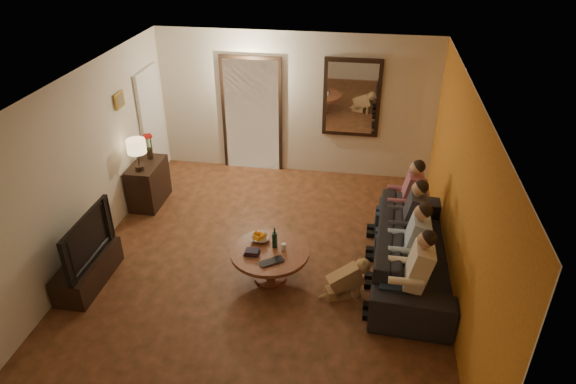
% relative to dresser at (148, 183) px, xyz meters
% --- Properties ---
extents(floor, '(5.00, 6.00, 0.01)m').
position_rel_dresser_xyz_m(floor, '(2.25, -1.39, -0.37)').
color(floor, '#3F2711').
rests_on(floor, ground).
extents(ceiling, '(5.00, 6.00, 0.01)m').
position_rel_dresser_xyz_m(ceiling, '(2.25, -1.39, 2.23)').
color(ceiling, white).
rests_on(ceiling, back_wall).
extents(back_wall, '(5.00, 0.02, 2.60)m').
position_rel_dresser_xyz_m(back_wall, '(2.25, 1.61, 0.93)').
color(back_wall, beige).
rests_on(back_wall, floor).
extents(front_wall, '(5.00, 0.02, 2.60)m').
position_rel_dresser_xyz_m(front_wall, '(2.25, -4.39, 0.93)').
color(front_wall, beige).
rests_on(front_wall, floor).
extents(left_wall, '(0.02, 6.00, 2.60)m').
position_rel_dresser_xyz_m(left_wall, '(-0.25, -1.39, 0.93)').
color(left_wall, beige).
rests_on(left_wall, floor).
extents(right_wall, '(0.02, 6.00, 2.60)m').
position_rel_dresser_xyz_m(right_wall, '(4.75, -1.39, 0.93)').
color(right_wall, beige).
rests_on(right_wall, floor).
extents(orange_accent, '(0.01, 6.00, 2.60)m').
position_rel_dresser_xyz_m(orange_accent, '(4.74, -1.39, 0.93)').
color(orange_accent, '#BC6B20').
rests_on(orange_accent, right_wall).
extents(kitchen_doorway, '(1.00, 0.06, 2.10)m').
position_rel_dresser_xyz_m(kitchen_doorway, '(1.45, 1.59, 0.68)').
color(kitchen_doorway, '#FFE0A5').
rests_on(kitchen_doorway, floor).
extents(door_trim, '(1.12, 0.04, 2.22)m').
position_rel_dresser_xyz_m(door_trim, '(1.45, 1.58, 0.68)').
color(door_trim, black).
rests_on(door_trim, floor).
extents(fridge_glimpse, '(0.45, 0.03, 1.70)m').
position_rel_dresser_xyz_m(fridge_glimpse, '(1.70, 1.59, 0.53)').
color(fridge_glimpse, silver).
rests_on(fridge_glimpse, floor).
extents(mirror_frame, '(1.00, 0.05, 1.40)m').
position_rel_dresser_xyz_m(mirror_frame, '(3.25, 1.57, 1.13)').
color(mirror_frame, black).
rests_on(mirror_frame, back_wall).
extents(mirror_glass, '(0.86, 0.02, 1.26)m').
position_rel_dresser_xyz_m(mirror_glass, '(3.25, 1.54, 1.13)').
color(mirror_glass, white).
rests_on(mirror_glass, back_wall).
extents(white_door, '(0.06, 0.85, 2.04)m').
position_rel_dresser_xyz_m(white_door, '(-0.21, 0.91, 0.65)').
color(white_door, white).
rests_on(white_door, floor).
extents(framed_art, '(0.03, 0.28, 0.24)m').
position_rel_dresser_xyz_m(framed_art, '(-0.22, -0.09, 1.48)').
color(framed_art, '#B28C33').
rests_on(framed_art, left_wall).
extents(art_canvas, '(0.01, 0.22, 0.18)m').
position_rel_dresser_xyz_m(art_canvas, '(-0.21, -0.09, 1.48)').
color(art_canvas, brown).
rests_on(art_canvas, left_wall).
extents(dresser, '(0.45, 0.82, 0.73)m').
position_rel_dresser_xyz_m(dresser, '(0.00, 0.00, 0.00)').
color(dresser, black).
rests_on(dresser, floor).
extents(table_lamp, '(0.30, 0.30, 0.54)m').
position_rel_dresser_xyz_m(table_lamp, '(0.00, -0.22, 0.64)').
color(table_lamp, beige).
rests_on(table_lamp, dresser).
extents(flower_vase, '(0.14, 0.14, 0.44)m').
position_rel_dresser_xyz_m(flower_vase, '(0.00, 0.22, 0.59)').
color(flower_vase, red).
rests_on(flower_vase, dresser).
extents(tv_stand, '(0.45, 1.14, 0.38)m').
position_rel_dresser_xyz_m(tv_stand, '(0.00, -2.13, -0.18)').
color(tv_stand, black).
rests_on(tv_stand, floor).
extents(tv, '(1.17, 0.15, 0.67)m').
position_rel_dresser_xyz_m(tv, '(0.00, -2.13, 0.35)').
color(tv, black).
rests_on(tv, tv_stand).
extents(sofa, '(2.63, 1.16, 0.75)m').
position_rel_dresser_xyz_m(sofa, '(4.30, -1.25, 0.01)').
color(sofa, black).
rests_on(sofa, floor).
extents(person_a, '(0.60, 0.40, 1.20)m').
position_rel_dresser_xyz_m(person_a, '(4.20, -2.15, 0.23)').
color(person_a, tan).
rests_on(person_a, sofa).
extents(person_b, '(0.60, 0.40, 1.20)m').
position_rel_dresser_xyz_m(person_b, '(4.20, -1.55, 0.23)').
color(person_b, tan).
rests_on(person_b, sofa).
extents(person_c, '(0.60, 0.40, 1.20)m').
position_rel_dresser_xyz_m(person_c, '(4.20, -0.95, 0.23)').
color(person_c, tan).
rests_on(person_c, sofa).
extents(person_d, '(0.60, 0.40, 1.20)m').
position_rel_dresser_xyz_m(person_d, '(4.20, -0.35, 0.23)').
color(person_d, tan).
rests_on(person_d, sofa).
extents(dog, '(0.61, 0.44, 0.56)m').
position_rel_dresser_xyz_m(dog, '(3.43, -1.85, -0.09)').
color(dog, '#A37D4B').
rests_on(dog, floor).
extents(coffee_table, '(1.10, 1.10, 0.45)m').
position_rel_dresser_xyz_m(coffee_table, '(2.39, -1.65, -0.14)').
color(coffee_table, brown).
rests_on(coffee_table, floor).
extents(bowl, '(0.26, 0.26, 0.06)m').
position_rel_dresser_xyz_m(bowl, '(2.21, -1.43, 0.12)').
color(bowl, white).
rests_on(bowl, coffee_table).
extents(oranges, '(0.20, 0.20, 0.08)m').
position_rel_dresser_xyz_m(oranges, '(2.21, -1.43, 0.18)').
color(oranges, orange).
rests_on(oranges, bowl).
extents(wine_bottle, '(0.07, 0.07, 0.31)m').
position_rel_dresser_xyz_m(wine_bottle, '(2.44, -1.55, 0.24)').
color(wine_bottle, black).
rests_on(wine_bottle, coffee_table).
extents(wine_glass, '(0.06, 0.06, 0.10)m').
position_rel_dresser_xyz_m(wine_glass, '(2.57, -1.60, 0.13)').
color(wine_glass, silver).
rests_on(wine_glass, coffee_table).
extents(book_stack, '(0.20, 0.15, 0.07)m').
position_rel_dresser_xyz_m(book_stack, '(2.17, -1.75, 0.12)').
color(book_stack, black).
rests_on(book_stack, coffee_table).
extents(laptop, '(0.39, 0.36, 0.03)m').
position_rel_dresser_xyz_m(laptop, '(2.49, -1.93, 0.10)').
color(laptop, black).
rests_on(laptop, coffee_table).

